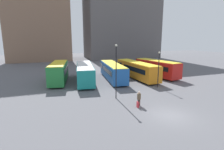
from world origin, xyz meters
TOP-DOWN VIEW (x-y plane):
  - ground_plane at (0.00, 0.00)m, footprint 160.00×160.00m
  - building_block_left at (-12.94, 52.13)m, footprint 19.68×11.79m
  - building_block_right at (16.91, 52.13)m, footprint 27.62×13.96m
  - bus_0 at (-9.08, 17.45)m, footprint 3.98×9.44m
  - bus_1 at (-4.91, 16.34)m, footprint 4.33×11.73m
  - bus_2 at (0.13, 16.33)m, footprint 3.88×11.87m
  - bus_3 at (4.72, 15.93)m, footprint 2.95×12.16m
  - bus_4 at (9.08, 15.88)m, footprint 4.24×10.27m
  - traveler at (-1.55, 3.26)m, footprint 0.48×0.48m
  - suitcase at (-1.88, 2.87)m, footprint 0.26×0.45m
  - lamp_post_0 at (4.72, 8.94)m, footprint 0.28×0.28m
  - lamp_post_1 at (-3.03, 6.38)m, footprint 0.28×0.28m

SIDE VIEW (x-z plane):
  - ground_plane at x=0.00m, z-range 0.00..0.00m
  - suitcase at x=-1.88m, z-range -0.13..0.75m
  - traveler at x=-1.55m, z-range 0.15..1.75m
  - bus_2 at x=0.13m, z-range 0.14..3.03m
  - bus_1 at x=-4.91m, z-range 0.14..3.07m
  - bus_3 at x=4.72m, z-range 0.14..3.14m
  - bus_4 at x=9.08m, z-range 0.13..3.26m
  - bus_0 at x=-9.08m, z-range 0.13..3.43m
  - lamp_post_0 at x=4.72m, z-range 0.50..5.87m
  - lamp_post_1 at x=-3.03m, z-range 0.52..7.10m
  - building_block_right at x=16.91m, z-range 0.00..30.84m
  - building_block_left at x=-12.94m, z-range 0.00..33.85m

